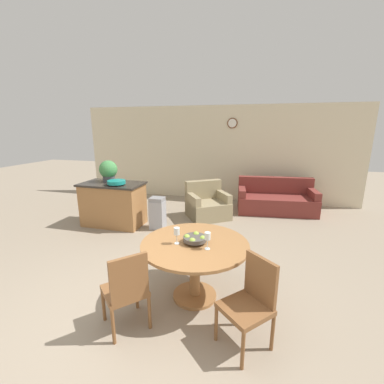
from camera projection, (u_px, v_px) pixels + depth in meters
ground_plane at (124, 327)px, 2.78m from camera, size 24.00×24.00×0.00m
wall_back at (214, 154)px, 7.48m from camera, size 8.00×0.09×2.70m
dining_table at (195, 255)px, 3.15m from camera, size 1.31×1.31×0.75m
dining_chair_near_left at (127, 288)px, 2.65m from camera, size 0.59×0.59×0.90m
dining_chair_near_right at (251, 299)px, 2.48m from camera, size 0.59×0.59×0.90m
fruit_bowl at (195, 239)px, 3.09m from camera, size 0.28×0.28×0.10m
wine_glass_left at (177, 232)px, 3.04m from camera, size 0.07×0.07×0.20m
wine_glass_right at (207, 237)px, 2.91m from camera, size 0.07×0.07×0.20m
kitchen_island at (113, 204)px, 5.62m from camera, size 1.33×0.75×0.94m
teal_bowl at (116, 182)px, 5.31m from camera, size 0.37×0.37×0.10m
potted_plant at (108, 171)px, 5.59m from camera, size 0.39×0.39×0.47m
trash_bin at (158, 213)px, 5.42m from camera, size 0.30×0.26×0.68m
couch at (276, 201)px, 6.52m from camera, size 1.97×1.07×0.84m
armchair at (207, 206)px, 6.11m from camera, size 1.19×1.17×0.85m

